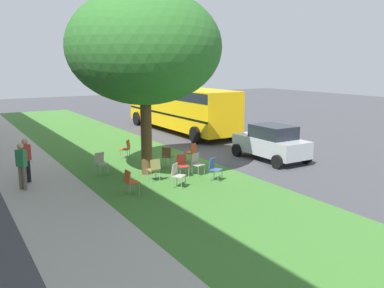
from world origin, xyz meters
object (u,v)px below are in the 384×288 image
Objects in this scene: chair_0 at (101,162)px; pedestrian_0 at (22,164)px; chair_5 at (154,168)px; chair_1 at (177,174)px; chair_6 at (214,168)px; chair_9 at (197,162)px; parked_car at (271,142)px; chair_8 at (126,148)px; chair_3 at (130,180)px; chair_2 at (192,151)px; chair_7 at (167,155)px; chair_4 at (182,164)px; school_bus at (179,105)px; pedestrian_1 at (26,159)px; street_tree at (144,48)px.

pedestrian_0 reaches higher than chair_0.
chair_0 is 2.49m from chair_5.
chair_1 and chair_6 have the same top height.
chair_6 and chair_9 have the same top height.
pedestrian_0 reaches higher than parked_car.
parked_car reaches higher than chair_1.
chair_3 is at bearing 158.87° from chair_8.
chair_7 is (-0.18, 1.35, 0.00)m from chair_2.
chair_0 and chair_4 have the same top height.
chair_1 is at bearing 103.92° from parked_car.
chair_5 is 6.19m from parked_car.
parked_car is (-1.76, -7.55, 0.32)m from chair_0.
chair_4 and chair_9 have the same top height.
pedestrian_1 is at bearing 123.74° from school_bus.
school_bus reaches higher than chair_0.
chair_0 is 0.24× the size of parked_car.
chair_9 is (-0.09, -1.86, 0.00)m from chair_5.
chair_3 is 13.31m from school_bus.
chair_4 is 1.66m from chair_7.
chair_7 is at bearing -66.54° from street_tree.
street_tree is 8.22× the size of chair_9.
chair_9 is (0.97, -3.29, 0.00)m from chair_3.
chair_9 is 6.50m from pedestrian_1.
chair_2 is 1.00× the size of chair_3.
street_tree is 4.74m from chair_4.
chair_5 is 1.00× the size of chair_6.
chair_0 is at bearing 87.19° from chair_2.
chair_7 is at bearing -21.46° from chair_1.
pedestrian_0 is (0.38, 4.68, -4.09)m from street_tree.
pedestrian_0 is at bearing 85.35° from street_tree.
pedestrian_1 is at bearing 74.72° from street_tree.
chair_7 is 0.24× the size of parked_car.
chair_0 is at bearing 52.25° from chair_4.
chair_1 is 1.00× the size of chair_5.
chair_2 is at bearing -55.45° from chair_3.
chair_2 is 3.37m from chair_5.
street_tree is 8.22× the size of chair_1.
school_bus is at bearing -30.26° from chair_1.
chair_8 is 0.52× the size of pedestrian_1.
chair_8 is at bearing -69.44° from pedestrian_1.
school_bus is 13.62m from pedestrian_0.
pedestrian_0 is (1.53, 4.44, 0.41)m from chair_5.
chair_0 is 0.08× the size of school_bus.
chair_1 and chair_4 have the same top height.
chair_6 is 4.42m from parked_car.
pedestrian_0 is (1.22, 10.61, 0.09)m from parked_car.
parked_car is 2.19× the size of pedestrian_1.
chair_4 is 0.24× the size of parked_car.
pedestrian_0 is at bearing 117.37° from chair_8.
chair_3 is at bearing -130.70° from pedestrian_0.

